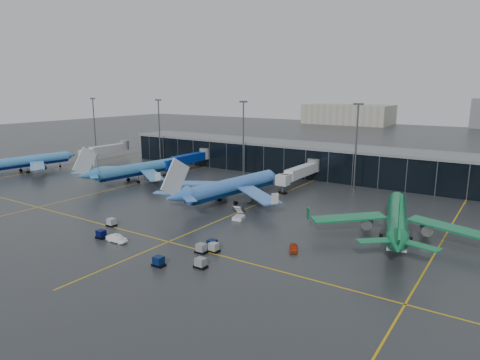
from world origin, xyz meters
The scene contains 13 objects.
ground centered at (0.00, 0.00, 0.00)m, with size 600.00×600.00×0.00m, color #282B2D.
terminal_pier centered at (0.00, 62.00, 5.42)m, with size 142.00×17.00×10.70m.
jet_bridges centered at (-35.00, 42.99, 4.55)m, with size 94.00×27.50×7.20m.
flood_masts centered at (5.00, 50.00, 13.81)m, with size 203.00×0.50×25.50m.
taxi_lines centered at (10.00, 10.61, 0.01)m, with size 220.00×120.00×0.02m.
airliner_klm_west centered at (-82.22, 10.70, 6.12)m, with size 34.99×39.85×12.25m, color #4496E2, non-canonical shape.
airliner_arkefly centered at (-37.20, 21.32, 6.21)m, with size 35.46×40.39×12.41m, color #3A82BE, non-canonical shape.
airliner_klm_near centered at (2.93, 17.55, 6.68)m, with size 38.17×43.47×13.36m, color #417CD8, non-canonical shape.
airliner_aer_lingus centered at (46.59, 13.16, 6.28)m, with size 35.89×40.88×12.56m, color #0D703F, non-canonical shape.
baggage_carts centered at (12.71, -17.77, 0.76)m, with size 32.61×13.10×1.70m.
mobile_airstair centered at (13.36, 5.01, 0.77)m, with size 2.89×3.63×3.45m.
service_van_red centered at (32.81, -5.64, 0.64)m, with size 1.51×3.75×1.28m, color #B9330E.
service_van_white centered at (1.67, -20.76, 0.76)m, with size 1.61×4.61×1.52m, color white.
Camera 1 is at (66.25, -73.63, 29.77)m, focal length 32.00 mm.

